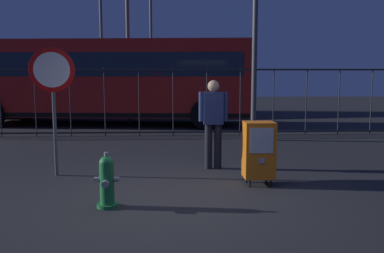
# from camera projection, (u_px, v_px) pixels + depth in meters

# --- Properties ---
(ground_plane) EXTENTS (60.00, 60.00, 0.00)m
(ground_plane) POSITION_uv_depth(u_px,v_px,m) (175.00, 200.00, 5.65)
(ground_plane) COLOR #262628
(fire_hydrant) EXTENTS (0.33, 0.31, 0.75)m
(fire_hydrant) POSITION_uv_depth(u_px,v_px,m) (107.00, 182.00, 5.31)
(fire_hydrant) COLOR #1E7238
(fire_hydrant) RESTS_ON ground_plane
(newspaper_box_primary) EXTENTS (0.48, 0.42, 1.02)m
(newspaper_box_primary) POSITION_uv_depth(u_px,v_px,m) (259.00, 150.00, 6.41)
(newspaper_box_primary) COLOR black
(newspaper_box_primary) RESTS_ON ground_plane
(stop_sign) EXTENTS (0.71, 0.31, 2.23)m
(stop_sign) POSITION_uv_depth(u_px,v_px,m) (53.00, 84.00, 6.87)
(stop_sign) COLOR #4C4F54
(stop_sign) RESTS_ON ground_plane
(pedestrian) EXTENTS (0.55, 0.22, 1.67)m
(pedestrian) POSITION_uv_depth(u_px,v_px,m) (213.00, 119.00, 7.51)
(pedestrian) COLOR black
(pedestrian) RESTS_ON ground_plane
(fence_barrier) EXTENTS (18.03, 0.04, 2.00)m
(fence_barrier) POSITION_uv_depth(u_px,v_px,m) (173.00, 101.00, 11.82)
(fence_barrier) COLOR #2D2D33
(fence_barrier) RESTS_ON ground_plane
(bus_near) EXTENTS (10.69, 3.59, 3.00)m
(bus_near) POSITION_uv_depth(u_px,v_px,m) (105.00, 78.00, 14.59)
(bus_near) COLOR red
(bus_near) RESTS_ON ground_plane
(bus_far) EXTENTS (10.74, 3.93, 3.00)m
(bus_far) POSITION_uv_depth(u_px,v_px,m) (100.00, 78.00, 18.49)
(bus_far) COLOR #4C5156
(bus_far) RESTS_ON ground_plane
(street_light_near_left) EXTENTS (0.32, 0.32, 7.27)m
(street_light_near_left) POSITION_uv_depth(u_px,v_px,m) (151.00, 30.00, 21.03)
(street_light_near_left) COLOR #4C4F54
(street_light_near_left) RESTS_ON ground_plane
(street_light_near_right) EXTENTS (0.32, 0.32, 7.89)m
(street_light_near_right) POSITION_uv_depth(u_px,v_px,m) (101.00, 19.00, 19.24)
(street_light_near_right) COLOR #4C4F54
(street_light_near_right) RESTS_ON ground_plane
(street_light_far_left) EXTENTS (0.32, 0.32, 7.70)m
(street_light_far_left) POSITION_uv_depth(u_px,v_px,m) (127.00, 4.00, 14.82)
(street_light_far_left) COLOR #4C4F54
(street_light_far_left) RESTS_ON ground_plane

